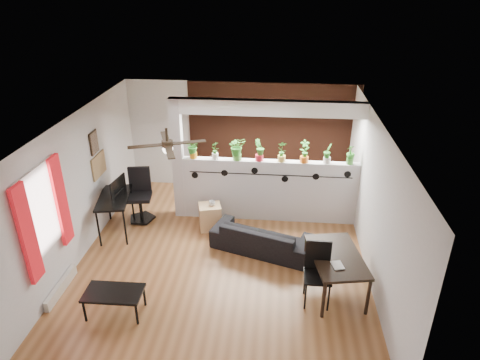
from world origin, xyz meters
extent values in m
cube|color=brown|center=(0.00, 0.00, -0.05)|extent=(6.30, 7.10, 0.10)
cube|color=#B7B7BA|center=(0.00, 3.02, 1.30)|extent=(6.30, 0.04, 2.90)
cube|color=#B7B7BA|center=(0.00, -3.02, 1.30)|extent=(6.30, 0.04, 2.90)
cube|color=#B7B7BA|center=(-2.62, 0.00, 1.30)|extent=(0.04, 7.10, 2.90)
cube|color=#B7B7BA|center=(2.62, 0.00, 1.30)|extent=(0.04, 7.10, 2.90)
cube|color=white|center=(0.00, 0.00, 2.65)|extent=(6.30, 7.10, 0.10)
cube|color=#BCBCC1|center=(0.80, 1.50, 0.68)|extent=(3.60, 0.18, 1.35)
cube|color=silver|center=(0.80, 1.50, 2.45)|extent=(3.60, 0.18, 0.30)
cube|color=#BCBCC1|center=(-1.11, 1.50, 1.30)|extent=(0.22, 0.20, 2.60)
cube|color=brown|center=(0.80, 2.97, 1.30)|extent=(3.90, 0.05, 2.60)
cube|color=black|center=(0.80, 1.40, 1.08)|extent=(3.31, 0.01, 0.02)
cylinder|color=black|center=(-0.75, 1.40, 1.00)|extent=(0.14, 0.01, 0.14)
cylinder|color=black|center=(-0.13, 1.40, 1.08)|extent=(0.14, 0.01, 0.14)
cylinder|color=black|center=(0.49, 1.40, 1.16)|extent=(0.14, 0.01, 0.14)
cylinder|color=black|center=(1.11, 1.40, 1.00)|extent=(0.14, 0.01, 0.14)
cylinder|color=black|center=(1.73, 1.40, 1.08)|extent=(0.14, 0.01, 0.14)
cylinder|color=black|center=(2.35, 1.40, 1.16)|extent=(0.14, 0.01, 0.14)
cube|color=white|center=(-2.58, -1.20, 1.55)|extent=(0.02, 0.95, 1.25)
cube|color=silver|center=(-2.57, -1.20, 1.55)|extent=(0.04, 1.05, 1.35)
cube|color=red|center=(-2.53, -1.70, 1.45)|extent=(0.06, 0.30, 1.55)
cube|color=red|center=(-2.53, -0.70, 1.45)|extent=(0.06, 0.30, 1.55)
cube|color=beige|center=(-2.54, -1.20, 0.09)|extent=(0.08, 1.00, 0.18)
cube|color=#957248|center=(-2.58, 0.95, 1.35)|extent=(0.03, 0.60, 0.45)
cube|color=#8C7259|center=(-2.58, 0.90, 1.85)|extent=(0.03, 0.30, 0.40)
cube|color=black|center=(-2.58, 0.90, 1.85)|extent=(0.02, 0.34, 0.44)
cylinder|color=black|center=(-0.80, -0.30, 2.50)|extent=(0.04, 0.04, 0.20)
cylinder|color=black|center=(-0.80, -0.30, 2.35)|extent=(0.18, 0.18, 0.10)
sphere|color=white|center=(-0.80, -0.30, 2.26)|extent=(0.17, 0.17, 0.17)
cube|color=black|center=(-0.48, -0.18, 2.34)|extent=(0.55, 0.29, 0.01)
cube|color=black|center=(-0.92, 0.02, 2.34)|extent=(0.29, 0.55, 0.01)
cube|color=black|center=(-1.12, -0.42, 2.34)|extent=(0.55, 0.29, 0.01)
cube|color=black|center=(-0.68, -0.62, 2.34)|extent=(0.29, 0.55, 0.01)
cylinder|color=orange|center=(-0.78, 1.50, 1.41)|extent=(0.15, 0.15, 0.12)
imported|color=#1D631C|center=(-0.78, 1.50, 1.61)|extent=(0.22, 0.18, 0.32)
cylinder|color=silver|center=(-0.33, 1.50, 1.41)|extent=(0.13, 0.13, 0.12)
imported|color=#1D631C|center=(-0.33, 1.50, 1.59)|extent=(0.23, 0.23, 0.27)
cylinder|color=#4E9837|center=(0.12, 1.50, 1.41)|extent=(0.18, 0.18, 0.12)
imported|color=#1D631C|center=(0.12, 1.50, 1.64)|extent=(0.31, 0.27, 0.38)
cylinder|color=red|center=(0.57, 1.50, 1.41)|extent=(0.16, 0.16, 0.12)
imported|color=#1D631C|center=(0.57, 1.50, 1.62)|extent=(0.29, 0.26, 0.35)
cylinder|color=gold|center=(1.03, 1.50, 1.41)|extent=(0.15, 0.15, 0.12)
imported|color=#1D631C|center=(1.03, 1.50, 1.62)|extent=(0.24, 0.20, 0.33)
cylinder|color=orange|center=(1.48, 1.50, 1.41)|extent=(0.17, 0.17, 0.12)
imported|color=#1D631C|center=(1.48, 1.50, 1.63)|extent=(0.30, 0.27, 0.37)
cylinder|color=white|center=(1.93, 1.50, 1.41)|extent=(0.14, 0.14, 0.12)
imported|color=#1D631C|center=(1.93, 1.50, 1.60)|extent=(0.26, 0.26, 0.31)
cylinder|color=#449235|center=(2.38, 1.50, 1.41)|extent=(0.14, 0.14, 0.12)
imported|color=#1D631C|center=(2.38, 1.50, 1.60)|extent=(0.25, 0.24, 0.29)
imported|color=black|center=(0.71, 0.33, 0.26)|extent=(1.91, 1.22, 0.52)
cube|color=tan|center=(-0.39, 1.00, 0.27)|extent=(0.52, 0.48, 0.53)
imported|color=gray|center=(-0.34, 1.00, 0.58)|extent=(0.16, 0.16, 0.10)
cube|color=black|center=(-2.25, 0.69, 0.78)|extent=(0.77, 1.19, 0.04)
cylinder|color=black|center=(-2.40, 0.14, 0.38)|extent=(0.04, 0.04, 0.75)
cylinder|color=black|center=(-1.91, 0.24, 0.38)|extent=(0.04, 0.04, 0.75)
cylinder|color=black|center=(-2.59, 1.15, 0.38)|extent=(0.04, 0.04, 0.75)
cylinder|color=black|center=(-2.10, 1.24, 0.38)|extent=(0.04, 0.04, 0.75)
imported|color=black|center=(-2.25, 0.84, 0.89)|extent=(0.33, 0.10, 0.18)
cylinder|color=black|center=(-1.90, 1.16, 0.05)|extent=(0.59, 0.59, 0.05)
cylinder|color=black|center=(-1.90, 1.16, 0.29)|extent=(0.07, 0.07, 0.50)
cube|color=black|center=(-1.90, 1.16, 0.56)|extent=(0.54, 0.54, 0.08)
cube|color=black|center=(-1.93, 1.37, 0.88)|extent=(0.46, 0.13, 0.54)
cube|color=black|center=(1.96, -0.72, 0.67)|extent=(1.00, 1.40, 0.05)
cylinder|color=black|center=(1.72, -1.37, 0.33)|extent=(0.05, 0.05, 0.65)
cylinder|color=black|center=(2.41, -1.25, 0.33)|extent=(0.05, 0.05, 0.65)
cylinder|color=black|center=(1.50, -0.20, 0.33)|extent=(0.05, 0.05, 0.65)
cylinder|color=black|center=(2.19, -0.07, 0.33)|extent=(0.05, 0.05, 0.65)
imported|color=gray|center=(1.86, -1.02, 0.71)|extent=(0.21, 0.25, 0.02)
cube|color=black|center=(1.64, -1.05, 0.50)|extent=(0.42, 0.42, 0.03)
cube|color=black|center=(1.64, -0.86, 0.78)|extent=(0.40, 0.04, 0.53)
cube|color=black|center=(1.46, -1.22, 0.25)|extent=(0.03, 0.03, 0.50)
cube|color=black|center=(1.82, -1.23, 0.25)|extent=(0.03, 0.03, 0.50)
cube|color=black|center=(1.47, -0.87, 0.51)|extent=(0.03, 0.03, 1.02)
cube|color=black|center=(1.82, -0.87, 0.51)|extent=(0.03, 0.03, 1.02)
cube|color=black|center=(-1.46, -1.59, 0.39)|extent=(0.89, 0.51, 0.04)
cylinder|color=black|center=(-1.86, -1.80, 0.19)|extent=(0.04, 0.04, 0.37)
cylinder|color=black|center=(-1.05, -1.79, 0.19)|extent=(0.04, 0.04, 0.37)
cylinder|color=black|center=(-1.86, -1.39, 0.19)|extent=(0.04, 0.04, 0.37)
cylinder|color=black|center=(-1.06, -1.38, 0.19)|extent=(0.04, 0.04, 0.37)
camera|label=1|loc=(0.95, -6.49, 4.77)|focal=32.00mm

